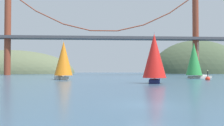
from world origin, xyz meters
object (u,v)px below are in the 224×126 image
sailboat_red_spinnaker (154,58)px  sailboat_orange_sail (63,60)px  channel_buoy (208,79)px  sailboat_green_sail (194,60)px

sailboat_red_spinnaker → sailboat_orange_sail: sailboat_orange_sail is taller
sailboat_red_spinnaker → channel_buoy: bearing=38.5°
sailboat_green_sail → channel_buoy: bearing=-98.1°
sailboat_green_sail → sailboat_orange_sail: size_ratio=1.04×
sailboat_orange_sail → channel_buoy: 34.95m
sailboat_orange_sail → channel_buoy: sailboat_orange_sail is taller
sailboat_red_spinnaker → channel_buoy: sailboat_red_spinnaker is taller
sailboat_green_sail → sailboat_orange_sail: bearing=-168.7°
sailboat_green_sail → sailboat_orange_sail: 36.71m
sailboat_green_sail → channel_buoy: size_ratio=3.96×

